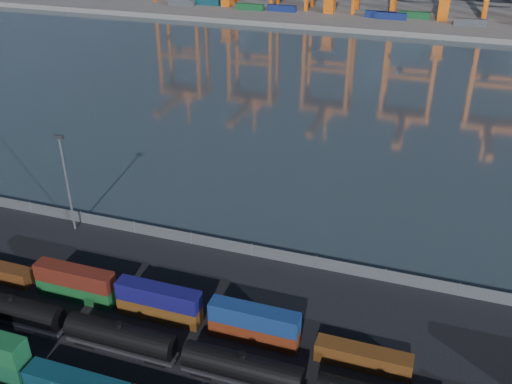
% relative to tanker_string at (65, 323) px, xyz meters
% --- Properties ---
extents(harbor_water, '(700.00, 700.00, 0.00)m').
position_rel_tanker_string_xyz_m(harbor_water, '(16.15, 100.99, -2.20)').
color(harbor_water, '#283339').
rests_on(harbor_water, ground).
extents(far_quay, '(700.00, 70.00, 2.00)m').
position_rel_tanker_string_xyz_m(far_quay, '(16.15, 205.99, -1.21)').
color(far_quay, '#514F4C').
rests_on(far_quay, ground).
extents(container_row_mid, '(141.93, 2.57, 5.47)m').
position_rel_tanker_string_xyz_m(container_row_mid, '(6.12, -7.52, 0.01)').
color(container_row_mid, '#383B3D').
rests_on(container_row_mid, ground).
extents(container_row_north, '(140.58, 2.30, 4.91)m').
position_rel_tanker_string_xyz_m(container_row_north, '(17.24, 6.98, -0.16)').
color(container_row_north, navy).
rests_on(container_row_north, ground).
extents(tanker_string, '(122.82, 3.08, 4.40)m').
position_rel_tanker_string_xyz_m(tanker_string, '(0.00, 0.00, 0.00)').
color(tanker_string, black).
rests_on(tanker_string, ground).
extents(waterfront_fence, '(160.12, 0.12, 2.20)m').
position_rel_tanker_string_xyz_m(waterfront_fence, '(16.15, 23.99, -1.20)').
color(waterfront_fence, '#595B5E').
rests_on(waterfront_fence, ground).
extents(yard_light_mast, '(1.60, 0.40, 16.60)m').
position_rel_tanker_string_xyz_m(yard_light_mast, '(-13.85, 21.99, 7.09)').
color(yard_light_mast, slate).
rests_on(yard_light_mast, ground).
extents(quay_containers, '(172.58, 10.99, 2.60)m').
position_rel_tanker_string_xyz_m(quay_containers, '(5.15, 191.45, 1.09)').
color(quay_containers, navy).
rests_on(quay_containers, far_quay).
extents(straddle_carriers, '(140.00, 7.00, 11.10)m').
position_rel_tanker_string_xyz_m(straddle_carriers, '(13.65, 195.99, 5.61)').
color(straddle_carriers, '#E45B10').
rests_on(straddle_carriers, far_quay).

